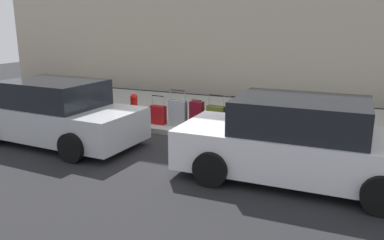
% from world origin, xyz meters
% --- Properties ---
extents(ground_plane, '(40.00, 40.00, 0.00)m').
position_xyz_m(ground_plane, '(0.00, 0.00, 0.00)').
color(ground_plane, black).
extents(sidewalk_curb, '(18.00, 5.00, 0.14)m').
position_xyz_m(sidewalk_curb, '(0.00, -2.50, 0.07)').
color(sidewalk_curb, '#9E9B93').
rests_on(sidewalk_curb, ground_plane).
extents(suitcase_red_0, '(0.48, 0.24, 0.58)m').
position_xyz_m(suitcase_red_0, '(-2.98, -0.40, 0.40)').
color(suitcase_red_0, red).
rests_on(suitcase_red_0, sidewalk_curb).
extents(suitcase_navy_1, '(0.50, 0.25, 0.64)m').
position_xyz_m(suitcase_navy_1, '(-2.37, -0.48, 0.43)').
color(suitcase_navy_1, navy).
rests_on(suitcase_navy_1, sidewalk_curb).
extents(suitcase_teal_2, '(0.45, 0.25, 0.78)m').
position_xyz_m(suitcase_teal_2, '(-1.77, -0.49, 0.40)').
color(suitcase_teal_2, '#0F606B').
rests_on(suitcase_teal_2, sidewalk_curb).
extents(suitcase_black_3, '(0.38, 0.20, 0.97)m').
position_xyz_m(suitcase_black_3, '(-1.23, -0.41, 0.50)').
color(suitcase_black_3, black).
rests_on(suitcase_black_3, sidewalk_curb).
extents(suitcase_olive_4, '(0.49, 0.26, 0.95)m').
position_xyz_m(suitcase_olive_4, '(-0.68, -0.49, 0.47)').
color(suitcase_olive_4, '#59601E').
rests_on(suitcase_olive_4, sidewalk_curb).
extents(suitcase_maroon_5, '(0.37, 0.24, 0.78)m').
position_xyz_m(suitcase_maroon_5, '(-0.13, -0.50, 0.50)').
color(suitcase_maroon_5, maroon).
rests_on(suitcase_maroon_5, sidewalk_curb).
extents(suitcase_silver_6, '(0.51, 0.23, 1.00)m').
position_xyz_m(suitcase_silver_6, '(0.43, -0.51, 0.50)').
color(suitcase_silver_6, '#9EA0A8').
rests_on(suitcase_silver_6, sidewalk_curb).
extents(suitcase_red_7, '(0.45, 0.23, 0.80)m').
position_xyz_m(suitcase_red_7, '(1.03, -0.49, 0.40)').
color(suitcase_red_7, red).
rests_on(suitcase_red_7, sidewalk_curb).
extents(fire_hydrant, '(0.39, 0.21, 0.80)m').
position_xyz_m(fire_hydrant, '(1.77, -0.46, 0.56)').
color(fire_hydrant, red).
rests_on(fire_hydrant, sidewalk_curb).
extents(bollard_post, '(0.12, 0.12, 0.84)m').
position_xyz_m(bollard_post, '(2.55, -0.31, 0.56)').
color(bollard_post, brown).
rests_on(bollard_post, sidewalk_curb).
extents(parked_car_white_0, '(4.48, 2.12, 1.54)m').
position_xyz_m(parked_car_white_0, '(-3.07, 1.60, 0.73)').
color(parked_car_white_0, silver).
rests_on(parked_car_white_0, ground_plane).
extents(parked_car_silver_1, '(4.40, 2.18, 1.53)m').
position_xyz_m(parked_car_silver_1, '(2.71, 1.60, 0.72)').
color(parked_car_silver_1, '#B2B5BA').
rests_on(parked_car_silver_1, ground_plane).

